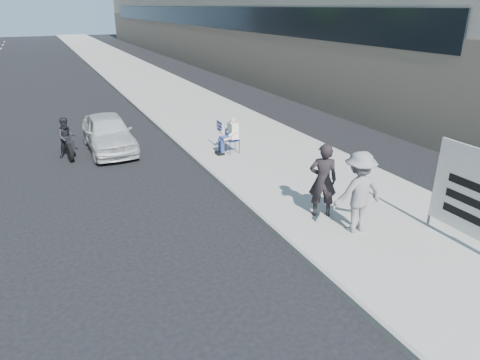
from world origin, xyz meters
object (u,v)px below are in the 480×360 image
white_sedan_near (108,133)px  pedestrian_woman (323,180)px  jogger (358,192)px  seated_protester (229,133)px  motorcycle (67,139)px

white_sedan_near → pedestrian_woman: bearing=-65.0°
jogger → pedestrian_woman: bearing=-71.4°
jogger → pedestrian_woman: size_ratio=1.03×
seated_protester → pedestrian_woman: (0.08, -5.45, 0.21)m
pedestrian_woman → white_sedan_near: (-3.82, 8.05, -0.41)m
seated_protester → motorcycle: 5.75m
jogger → white_sedan_near: bearing=-62.2°
pedestrian_woman → white_sedan_near: 8.92m
seated_protester → jogger: size_ratio=0.68×
pedestrian_woman → motorcycle: pedestrian_woman is taller
seated_protester → white_sedan_near: seated_protester is taller
pedestrian_woman → white_sedan_near: pedestrian_woman is taller
white_sedan_near → motorcycle: bearing=-176.0°
seated_protester → motorcycle: size_ratio=0.64×
white_sedan_near → motorcycle: motorcycle is taller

